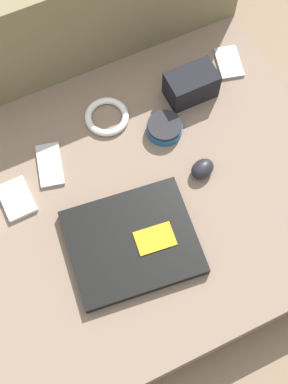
{
  "coord_description": "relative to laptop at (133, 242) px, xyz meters",
  "views": [
    {
      "loc": [
        -0.22,
        -0.46,
        1.34
      ],
      "look_at": [
        0.0,
        0.0,
        0.15
      ],
      "focal_mm": 50.0,
      "sensor_mm": 36.0,
      "label": 1
    }
  ],
  "objects": [
    {
      "name": "ground_plane",
      "position": [
        0.08,
        0.1,
        -0.15
      ],
      "size": [
        8.0,
        8.0,
        0.0
      ],
      "primitive_type": "plane",
      "color": "#7A6651"
    },
    {
      "name": "couch_seat",
      "position": [
        0.08,
        0.1,
        -0.08
      ],
      "size": [
        0.95,
        0.79,
        0.13
      ],
      "color": "#7A6656",
      "rests_on": "ground_plane"
    },
    {
      "name": "couch_backrest",
      "position": [
        0.08,
        0.59,
        0.07
      ],
      "size": [
        0.95,
        0.2,
        0.43
      ],
      "color": "#756B4C",
      "rests_on": "ground_plane"
    },
    {
      "name": "laptop",
      "position": [
        0.0,
        0.0,
        0.0
      ],
      "size": [
        0.32,
        0.28,
        0.03
      ],
      "rotation": [
        0.0,
        0.0,
        -0.13
      ],
      "color": "black",
      "rests_on": "couch_seat"
    },
    {
      "name": "computer_mouse",
      "position": [
        0.23,
        0.1,
        0.01
      ],
      "size": [
        0.07,
        0.06,
        0.04
      ],
      "rotation": [
        0.0,
        0.0,
        0.24
      ],
      "color": "black",
      "rests_on": "couch_seat"
    },
    {
      "name": "speaker_puck",
      "position": [
        0.2,
        0.24,
        0.0
      ],
      "size": [
        0.09,
        0.09,
        0.03
      ],
      "color": "#1E569E",
      "rests_on": "couch_seat"
    },
    {
      "name": "phone_silver",
      "position": [
        -0.1,
        0.27,
        -0.01
      ],
      "size": [
        0.09,
        0.13,
        0.01
      ],
      "rotation": [
        0.0,
        0.0,
        -0.24
      ],
      "color": "#B7B7BC",
      "rests_on": "couch_seat"
    },
    {
      "name": "phone_black",
      "position": [
        -0.21,
        0.22,
        -0.01
      ],
      "size": [
        0.07,
        0.1,
        0.01
      ],
      "rotation": [
        0.0,
        0.0,
        0.02
      ],
      "color": "silver",
      "rests_on": "couch_seat"
    },
    {
      "name": "phone_small",
      "position": [
        0.46,
        0.35,
        -0.01
      ],
      "size": [
        0.09,
        0.11,
        0.01
      ],
      "rotation": [
        0.0,
        0.0,
        -0.25
      ],
      "color": "#99999E",
      "rests_on": "couch_seat"
    },
    {
      "name": "camera_pouch",
      "position": [
        0.32,
        0.31,
        0.03
      ],
      "size": [
        0.13,
        0.08,
        0.08
      ],
      "color": "black",
      "rests_on": "couch_seat"
    },
    {
      "name": "cable_coil",
      "position": [
        0.08,
        0.34,
        -0.0
      ],
      "size": [
        0.12,
        0.12,
        0.02
      ],
      "color": "white",
      "rests_on": "couch_seat"
    }
  ]
}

